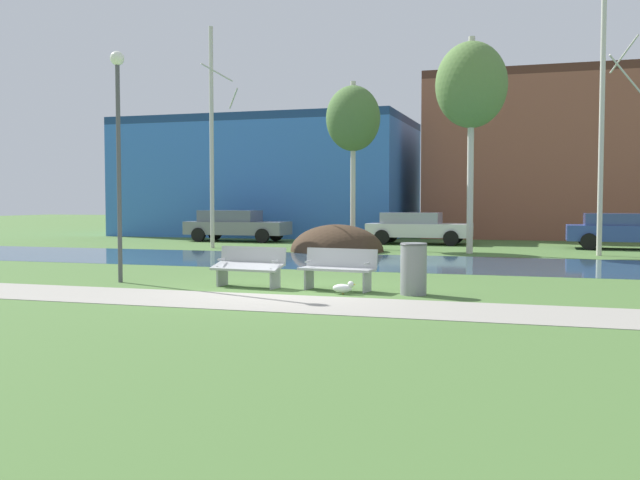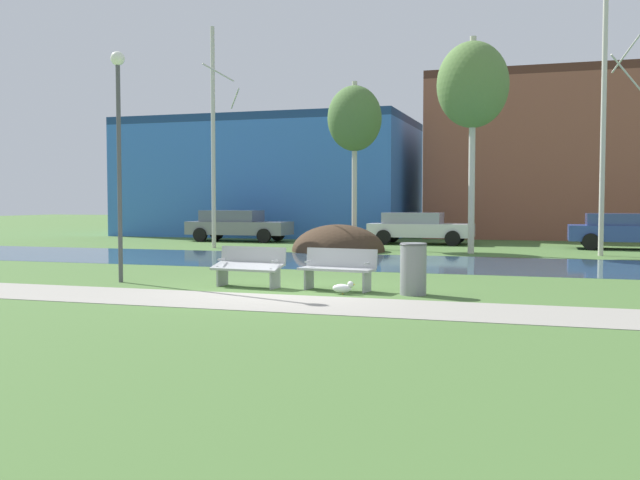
{
  "view_description": "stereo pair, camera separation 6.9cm",
  "coord_description": "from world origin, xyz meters",
  "px_view_note": "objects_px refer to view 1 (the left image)",
  "views": [
    {
      "loc": [
        5.13,
        -13.97,
        1.88
      ],
      "look_at": [
        0.47,
        1.03,
        1.02
      ],
      "focal_mm": 40.57,
      "sensor_mm": 36.0,
      "label": 1
    },
    {
      "loc": [
        5.19,
        -13.95,
        1.88
      ],
      "look_at": [
        0.47,
        1.03,
        1.02
      ],
      "focal_mm": 40.57,
      "sensor_mm": 36.0,
      "label": 2
    }
  ],
  "objects_px": {
    "bench_left": "(249,265)",
    "seagull": "(344,288)",
    "trash_bin": "(413,268)",
    "parked_hatch_third_blue": "(628,230)",
    "parked_sedan_second_white": "(417,227)",
    "bench_right": "(338,268)",
    "parked_van_nearest_grey": "(235,225)",
    "streetlamp": "(118,128)"
  },
  "relations": [
    {
      "from": "trash_bin",
      "to": "parked_hatch_third_blue",
      "type": "height_order",
      "value": "parked_hatch_third_blue"
    },
    {
      "from": "bench_right",
      "to": "parked_sedan_second_white",
      "type": "distance_m",
      "value": 16.71
    },
    {
      "from": "seagull",
      "to": "parked_hatch_third_blue",
      "type": "xyz_separation_m",
      "value": [
        6.91,
        16.31,
        0.61
      ]
    },
    {
      "from": "bench_left",
      "to": "parked_van_nearest_grey",
      "type": "bearing_deg",
      "value": 114.87
    },
    {
      "from": "bench_right",
      "to": "parked_sedan_second_white",
      "type": "bearing_deg",
      "value": 93.96
    },
    {
      "from": "trash_bin",
      "to": "seagull",
      "type": "bearing_deg",
      "value": -164.53
    },
    {
      "from": "streetlamp",
      "to": "parked_van_nearest_grey",
      "type": "height_order",
      "value": "streetlamp"
    },
    {
      "from": "streetlamp",
      "to": "parked_van_nearest_grey",
      "type": "bearing_deg",
      "value": 104.98
    },
    {
      "from": "bench_left",
      "to": "seagull",
      "type": "xyz_separation_m",
      "value": [
        2.3,
        -0.61,
        -0.34
      ]
    },
    {
      "from": "parked_van_nearest_grey",
      "to": "trash_bin",
      "type": "bearing_deg",
      "value": -55.88
    },
    {
      "from": "bench_right",
      "to": "seagull",
      "type": "relative_size",
      "value": 3.45
    },
    {
      "from": "trash_bin",
      "to": "parked_van_nearest_grey",
      "type": "bearing_deg",
      "value": 124.12
    },
    {
      "from": "parked_sedan_second_white",
      "to": "parked_hatch_third_blue",
      "type": "bearing_deg",
      "value": -6.63
    },
    {
      "from": "trash_bin",
      "to": "streetlamp",
      "type": "bearing_deg",
      "value": 178.45
    },
    {
      "from": "parked_van_nearest_grey",
      "to": "parked_sedan_second_white",
      "type": "distance_m",
      "value": 8.43
    },
    {
      "from": "trash_bin",
      "to": "seagull",
      "type": "distance_m",
      "value": 1.45
    },
    {
      "from": "streetlamp",
      "to": "trash_bin",
      "type": "bearing_deg",
      "value": -1.55
    },
    {
      "from": "bench_right",
      "to": "parked_hatch_third_blue",
      "type": "xyz_separation_m",
      "value": [
        7.2,
        15.7,
        0.28
      ]
    },
    {
      "from": "seagull",
      "to": "streetlamp",
      "type": "bearing_deg",
      "value": 174.2
    },
    {
      "from": "trash_bin",
      "to": "parked_hatch_third_blue",
      "type": "xyz_separation_m",
      "value": [
        5.57,
        15.93,
        0.21
      ]
    },
    {
      "from": "bench_right",
      "to": "seagull",
      "type": "distance_m",
      "value": 0.75
    },
    {
      "from": "parked_sedan_second_white",
      "to": "parked_van_nearest_grey",
      "type": "bearing_deg",
      "value": -177.5
    },
    {
      "from": "bench_left",
      "to": "bench_right",
      "type": "relative_size",
      "value": 1.0
    },
    {
      "from": "parked_van_nearest_grey",
      "to": "parked_hatch_third_blue",
      "type": "height_order",
      "value": "parked_van_nearest_grey"
    },
    {
      "from": "bench_left",
      "to": "seagull",
      "type": "relative_size",
      "value": 3.45
    },
    {
      "from": "trash_bin",
      "to": "streetlamp",
      "type": "relative_size",
      "value": 0.2
    },
    {
      "from": "bench_right",
      "to": "parked_hatch_third_blue",
      "type": "distance_m",
      "value": 17.27
    },
    {
      "from": "bench_left",
      "to": "parked_hatch_third_blue",
      "type": "distance_m",
      "value": 18.21
    },
    {
      "from": "parked_hatch_third_blue",
      "to": "trash_bin",
      "type": "bearing_deg",
      "value": -109.26
    },
    {
      "from": "trash_bin",
      "to": "seagull",
      "type": "height_order",
      "value": "trash_bin"
    },
    {
      "from": "seagull",
      "to": "parked_van_nearest_grey",
      "type": "xyz_separation_m",
      "value": [
        -9.86,
        16.91,
        0.63
      ]
    },
    {
      "from": "bench_left",
      "to": "trash_bin",
      "type": "xyz_separation_m",
      "value": [
        3.65,
        -0.23,
        0.06
      ]
    },
    {
      "from": "parked_hatch_third_blue",
      "to": "seagull",
      "type": "bearing_deg",
      "value": -112.98
    },
    {
      "from": "bench_left",
      "to": "parked_sedan_second_white",
      "type": "relative_size",
      "value": 0.37
    },
    {
      "from": "parked_van_nearest_grey",
      "to": "streetlamp",
      "type": "bearing_deg",
      "value": -75.02
    },
    {
      "from": "bench_right",
      "to": "trash_bin",
      "type": "bearing_deg",
      "value": -8.16
    },
    {
      "from": "bench_right",
      "to": "parked_sedan_second_white",
      "type": "relative_size",
      "value": 0.37
    },
    {
      "from": "trash_bin",
      "to": "parked_hatch_third_blue",
      "type": "relative_size",
      "value": 0.22
    },
    {
      "from": "streetlamp",
      "to": "parked_hatch_third_blue",
      "type": "height_order",
      "value": "streetlamp"
    },
    {
      "from": "parked_van_nearest_grey",
      "to": "parked_sedan_second_white",
      "type": "bearing_deg",
      "value": 2.5
    },
    {
      "from": "bench_left",
      "to": "bench_right",
      "type": "xyz_separation_m",
      "value": [
        2.02,
        0.0,
        0.0
      ]
    },
    {
      "from": "trash_bin",
      "to": "parked_sedan_second_white",
      "type": "xyz_separation_m",
      "value": [
        -2.78,
        16.9,
        0.2
      ]
    }
  ]
}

